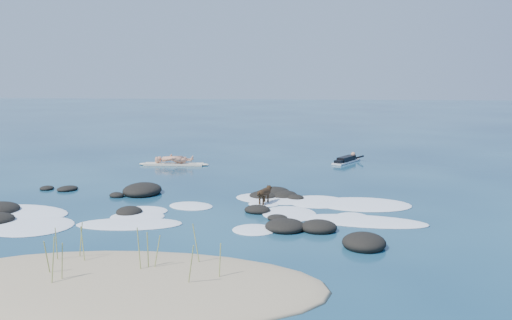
# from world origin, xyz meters

# --- Properties ---
(ground) EXTENTS (160.00, 160.00, 0.00)m
(ground) POSITION_xyz_m (0.00, 0.00, 0.00)
(ground) COLOR #0A2642
(ground) RESTS_ON ground
(sand_dune) EXTENTS (9.00, 4.40, 0.60)m
(sand_dune) POSITION_xyz_m (0.00, -8.20, 0.00)
(sand_dune) COLOR #9E8966
(sand_dune) RESTS_ON ground
(dune_grass) EXTENTS (3.97, 1.90, 1.11)m
(dune_grass) POSITION_xyz_m (-0.12, -7.95, 0.61)
(dune_grass) COLOR #909B4B
(dune_grass) RESTS_ON ground
(reef_rocks) EXTENTS (13.00, 7.73, 0.52)m
(reef_rocks) POSITION_xyz_m (-0.51, -1.24, 0.10)
(reef_rocks) COLOR black
(reef_rocks) RESTS_ON ground
(breaking_foam) EXTENTS (14.86, 7.17, 0.12)m
(breaking_foam) POSITION_xyz_m (1.21, -1.59, 0.01)
(breaking_foam) COLOR white
(breaking_foam) RESTS_ON ground
(standing_surfer_rig) EXTENTS (3.50, 0.70, 1.99)m
(standing_surfer_rig) POSITION_xyz_m (-2.76, 7.73, 0.79)
(standing_surfer_rig) COLOR beige
(standing_surfer_rig) RESTS_ON ground
(paddling_surfer_rig) EXTENTS (1.71, 2.41, 0.44)m
(paddling_surfer_rig) POSITION_xyz_m (5.80, 9.47, 0.15)
(paddling_surfer_rig) COLOR silver
(paddling_surfer_rig) RESTS_ON ground
(dog) EXTENTS (0.52, 0.99, 0.66)m
(dog) POSITION_xyz_m (2.43, -0.34, 0.44)
(dog) COLOR black
(dog) RESTS_ON ground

